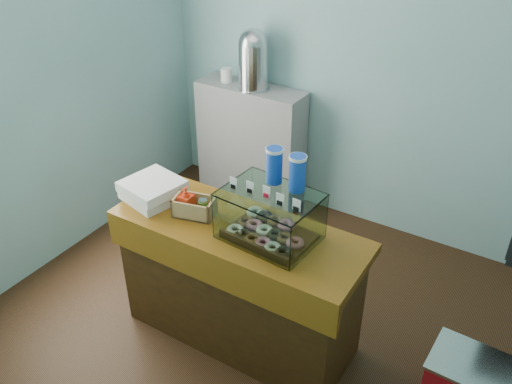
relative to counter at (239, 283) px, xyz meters
The scene contains 8 objects.
ground 0.52m from the counter, 90.00° to the left, with size 3.50×3.50×0.00m, color black.
room_shell 1.27m from the counter, 84.37° to the left, with size 3.54×3.04×2.82m.
counter is the anchor object (origin of this frame).
back_shelf 1.82m from the counter, 119.76° to the left, with size 1.00×0.32×1.10m, color gray.
display_case 0.64m from the counter, 11.19° to the left, with size 0.57×0.44×0.52m.
condiment_crate 0.60m from the counter, behind, with size 0.28×0.21×0.19m.
pastry_boxes 0.82m from the counter, behind, with size 0.41×0.41×0.13m.
coffee_urn 2.00m from the counter, 118.84° to the left, with size 0.28×0.28×0.52m.
Camera 1 is at (1.49, -2.46, 2.81)m, focal length 38.00 mm.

